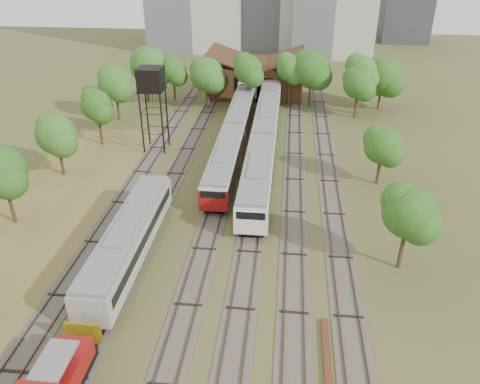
# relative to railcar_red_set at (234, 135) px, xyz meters

# --- Properties ---
(ground) EXTENTS (240.00, 240.00, 0.00)m
(ground) POSITION_rel_railcar_red_set_xyz_m (2.00, -32.98, -1.92)
(ground) COLOR #475123
(ground) RESTS_ON ground
(dry_grass_patch) EXTENTS (14.00, 60.00, 0.04)m
(dry_grass_patch) POSITION_rel_railcar_red_set_xyz_m (-16.00, -24.98, -1.90)
(dry_grass_patch) COLOR brown
(dry_grass_patch) RESTS_ON ground
(tracks) EXTENTS (24.60, 80.00, 0.19)m
(tracks) POSITION_rel_railcar_red_set_xyz_m (1.33, -7.98, -1.88)
(tracks) COLOR #4C473D
(tracks) RESTS_ON ground
(railcar_red_set) EXTENTS (2.94, 34.58, 3.63)m
(railcar_red_set) POSITION_rel_railcar_red_set_xyz_m (0.00, 0.00, 0.00)
(railcar_red_set) COLOR black
(railcar_red_set) RESTS_ON ground
(railcar_green_set) EXTENTS (3.14, 52.08, 3.89)m
(railcar_green_set) POSITION_rel_railcar_red_set_xyz_m (4.00, 4.96, 0.14)
(railcar_green_set) COLOR black
(railcar_green_set) RESTS_ON ground
(railcar_rear) EXTENTS (3.14, 16.08, 3.88)m
(railcar_rear) POSITION_rel_railcar_red_set_xyz_m (0.00, 27.25, 0.13)
(railcar_rear) COLOR black
(railcar_rear) RESTS_ON ground
(old_grey_coach) EXTENTS (3.00, 18.00, 3.70)m
(old_grey_coach) POSITION_rel_railcar_red_set_xyz_m (-6.00, -24.62, 0.10)
(old_grey_coach) COLOR black
(old_grey_coach) RESTS_ON ground
(water_tower) EXTENTS (3.08, 3.08, 10.66)m
(water_tower) POSITION_rel_railcar_red_set_xyz_m (-10.03, -0.93, 7.06)
(water_tower) COLOR black
(water_tower) RESTS_ON ground
(rail_pile_far) EXTENTS (0.48, 7.73, 0.25)m
(rail_pile_far) POSITION_rel_railcar_red_set_xyz_m (10.20, -34.22, -1.79)
(rail_pile_far) COLOR brown
(rail_pile_far) RESTS_ON ground
(maintenance_shed) EXTENTS (16.45, 11.55, 7.58)m
(maintenance_shed) POSITION_rel_railcar_red_set_xyz_m (1.00, 25.00, 0.99)
(maintenance_shed) COLOR #3D2216
(maintenance_shed) RESTS_ON ground
(tree_band_left) EXTENTS (7.18, 63.62, 8.16)m
(tree_band_left) POSITION_rel_railcar_red_set_xyz_m (-18.12, -10.84, 3.38)
(tree_band_left) COLOR #382616
(tree_band_left) RESTS_ON ground
(tree_band_far) EXTENTS (42.65, 8.73, 9.31)m
(tree_band_far) POSITION_rel_railcar_red_set_xyz_m (3.53, 17.32, 4.03)
(tree_band_far) COLOR #382616
(tree_band_far) RESTS_ON ground
(tree_band_right) EXTENTS (4.73, 41.65, 7.56)m
(tree_band_right) POSITION_rel_railcar_red_set_xyz_m (17.02, -4.34, 3.19)
(tree_band_right) COLOR #382616
(tree_band_right) RESTS_ON ground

